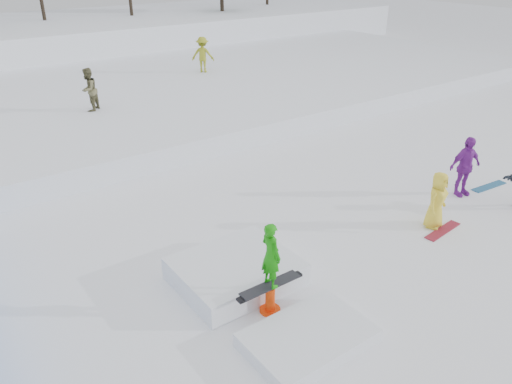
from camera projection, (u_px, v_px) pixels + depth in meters
ground at (288, 268)px, 11.91m from camera, size 120.00×120.00×0.00m
snow_berm at (4, 43)px, 33.21m from camera, size 60.00×14.00×2.40m
snow_midrise at (73, 102)px, 23.37m from camera, size 50.00×18.00×0.80m
walker_olive at (89, 90)px, 20.40m from camera, size 1.08×1.07×1.76m
walker_ygreen at (203, 55)px, 26.86m from camera, size 1.37×1.30×1.86m
spectator_purple at (465, 166)px, 15.09m from camera, size 1.18×0.72×1.88m
spectator_yellow at (437, 200)px, 13.37m from camera, size 0.88×0.68×1.60m
loose_board_red at (443, 231)px, 13.48m from camera, size 1.42×0.42×0.03m
loose_board_teal at (489, 186)px, 15.98m from camera, size 1.42×0.40×0.03m
jib_rail_feature at (254, 286)px, 10.80m from camera, size 2.60×4.40×2.11m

